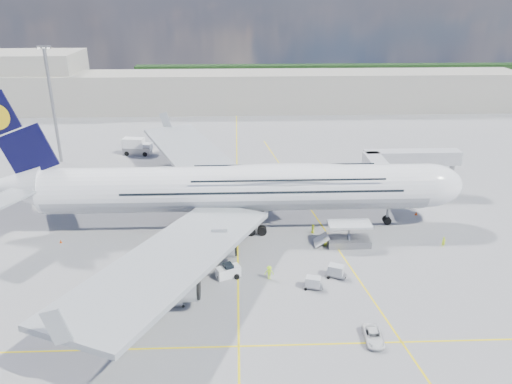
{
  "coord_description": "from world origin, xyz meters",
  "views": [
    {
      "loc": [
        0.18,
        -64.47,
        36.63
      ],
      "look_at": [
        3.0,
        8.0,
        6.91
      ],
      "focal_mm": 35.0,
      "sensor_mm": 36.0,
      "label": 1
    }
  ],
  "objects_px": {
    "airliner": "(239,188)",
    "catering_truck_inner": "(162,181)",
    "dolly_back": "(125,288)",
    "crew_wing": "(191,267)",
    "dolly_nose_near": "(313,282)",
    "service_van": "(373,336)",
    "dolly_nose_far": "(336,271)",
    "cone_wing_left_inner": "(216,182)",
    "dolly_row_b": "(182,262)",
    "cone_wing_right_inner": "(174,252)",
    "jet_bridge": "(399,163)",
    "crew_nose": "(444,242)",
    "cone_wing_left_outer": "(187,171)",
    "dolly_row_c": "(174,298)",
    "dolly_row_a": "(100,284)",
    "crew_loader": "(325,243)",
    "cone_tail": "(61,241)",
    "cargo_loader": "(347,237)",
    "cone_nose": "(416,213)",
    "baggage_tug": "(228,271)",
    "cone_wing_right_outer": "(94,332)",
    "crew_tug": "(269,273)",
    "light_mast": "(53,104)",
    "crew_van": "(313,229)"
  },
  "relations": [
    {
      "from": "airliner",
      "to": "catering_truck_inner",
      "type": "height_order",
      "value": "airliner"
    },
    {
      "from": "dolly_back",
      "to": "crew_wing",
      "type": "distance_m",
      "value": 9.64
    },
    {
      "from": "dolly_nose_near",
      "to": "service_van",
      "type": "xyz_separation_m",
      "value": [
        5.21,
        -10.8,
        -0.28
      ]
    },
    {
      "from": "dolly_nose_far",
      "to": "cone_wing_left_inner",
      "type": "bearing_deg",
      "value": 140.75
    },
    {
      "from": "airliner",
      "to": "service_van",
      "type": "bearing_deg",
      "value": -63.48
    },
    {
      "from": "dolly_row_b",
      "to": "cone_wing_left_inner",
      "type": "distance_m",
      "value": 33.58
    },
    {
      "from": "cone_wing_right_inner",
      "to": "jet_bridge",
      "type": "bearing_deg",
      "value": 26.84
    },
    {
      "from": "dolly_row_b",
      "to": "cone_wing_right_inner",
      "type": "xyz_separation_m",
      "value": [
        -1.74,
        4.45,
        -0.84
      ]
    },
    {
      "from": "crew_nose",
      "to": "cone_wing_left_outer",
      "type": "height_order",
      "value": "crew_nose"
    },
    {
      "from": "dolly_row_c",
      "to": "dolly_row_a",
      "type": "bearing_deg",
      "value": 150.69
    },
    {
      "from": "dolly_row_b",
      "to": "airliner",
      "type": "bearing_deg",
      "value": 74.15
    },
    {
      "from": "service_van",
      "to": "crew_loader",
      "type": "bearing_deg",
      "value": 97.32
    },
    {
      "from": "cone_wing_right_inner",
      "to": "cone_tail",
      "type": "height_order",
      "value": "cone_tail"
    },
    {
      "from": "dolly_row_a",
      "to": "jet_bridge",
      "type": "bearing_deg",
      "value": 46.17
    },
    {
      "from": "cargo_loader",
      "to": "cone_tail",
      "type": "relative_size",
      "value": 15.97
    },
    {
      "from": "dolly_row_b",
      "to": "dolly_back",
      "type": "relative_size",
      "value": 1.0
    },
    {
      "from": "crew_wing",
      "to": "cone_wing_left_inner",
      "type": "height_order",
      "value": "crew_wing"
    },
    {
      "from": "cone_nose",
      "to": "dolly_back",
      "type": "bearing_deg",
      "value": -153.35
    },
    {
      "from": "baggage_tug",
      "to": "crew_loader",
      "type": "bearing_deg",
      "value": 4.72
    },
    {
      "from": "cone_nose",
      "to": "cone_wing_right_outer",
      "type": "bearing_deg",
      "value": -147.29
    },
    {
      "from": "jet_bridge",
      "to": "crew_wing",
      "type": "xyz_separation_m",
      "value": [
        -36.29,
        -25.22,
        -6.06
      ]
    },
    {
      "from": "cargo_loader",
      "to": "cone_nose",
      "type": "bearing_deg",
      "value": 35.84
    },
    {
      "from": "dolly_row_a",
      "to": "cone_nose",
      "type": "height_order",
      "value": "cone_nose"
    },
    {
      "from": "cone_wing_right_inner",
      "to": "dolly_back",
      "type": "bearing_deg",
      "value": -115.03
    },
    {
      "from": "catering_truck_inner",
      "to": "airliner",
      "type": "bearing_deg",
      "value": -53.69
    },
    {
      "from": "crew_tug",
      "to": "cone_wing_left_inner",
      "type": "relative_size",
      "value": 3.51
    },
    {
      "from": "catering_truck_inner",
      "to": "cone_nose",
      "type": "bearing_deg",
      "value": -21.94
    },
    {
      "from": "catering_truck_inner",
      "to": "service_van",
      "type": "relative_size",
      "value": 1.82
    },
    {
      "from": "jet_bridge",
      "to": "cone_wing_left_inner",
      "type": "height_order",
      "value": "jet_bridge"
    },
    {
      "from": "light_mast",
      "to": "dolly_row_b",
      "type": "bearing_deg",
      "value": -56.31
    },
    {
      "from": "baggage_tug",
      "to": "crew_nose",
      "type": "height_order",
      "value": "baggage_tug"
    },
    {
      "from": "service_van",
      "to": "cone_nose",
      "type": "relative_size",
      "value": 6.68
    },
    {
      "from": "cargo_loader",
      "to": "crew_nose",
      "type": "bearing_deg",
      "value": -5.28
    },
    {
      "from": "light_mast",
      "to": "cone_wing_left_outer",
      "type": "xyz_separation_m",
      "value": [
        29.32,
        -8.27,
        -12.93
      ]
    },
    {
      "from": "dolly_back",
      "to": "crew_tug",
      "type": "xyz_separation_m",
      "value": [
        18.71,
        3.28,
        -0.12
      ]
    },
    {
      "from": "crew_wing",
      "to": "cone_tail",
      "type": "height_order",
      "value": "crew_wing"
    },
    {
      "from": "dolly_row_a",
      "to": "cone_wing_left_outer",
      "type": "xyz_separation_m",
      "value": [
        7.62,
        44.16,
        -0.11
      ]
    },
    {
      "from": "dolly_back",
      "to": "crew_nose",
      "type": "relative_size",
      "value": 2.1
    },
    {
      "from": "dolly_back",
      "to": "cone_wing_left_inner",
      "type": "relative_size",
      "value": 6.21
    },
    {
      "from": "crew_van",
      "to": "cone_tail",
      "type": "relative_size",
      "value": 2.87
    },
    {
      "from": "dolly_back",
      "to": "cone_tail",
      "type": "bearing_deg",
      "value": 141.02
    },
    {
      "from": "light_mast",
      "to": "cone_wing_right_outer",
      "type": "relative_size",
      "value": 40.45
    },
    {
      "from": "dolly_nose_near",
      "to": "crew_loader",
      "type": "bearing_deg",
      "value": 89.05
    },
    {
      "from": "crew_nose",
      "to": "cone_wing_left_inner",
      "type": "bearing_deg",
      "value": 134.93
    },
    {
      "from": "dolly_row_a",
      "to": "crew_wing",
      "type": "bearing_deg",
      "value": 30.58
    },
    {
      "from": "dolly_row_a",
      "to": "crew_van",
      "type": "height_order",
      "value": "crew_van"
    },
    {
      "from": "catering_truck_inner",
      "to": "crew_loader",
      "type": "height_order",
      "value": "catering_truck_inner"
    },
    {
      "from": "airliner",
      "to": "crew_wing",
      "type": "xyz_separation_m",
      "value": [
        -6.75,
        -14.28,
        -6.07
      ]
    },
    {
      "from": "crew_wing",
      "to": "crew_tug",
      "type": "distance_m",
      "value": 10.92
    },
    {
      "from": "light_mast",
      "to": "baggage_tug",
      "type": "xyz_separation_m",
      "value": [
        38.69,
        -50.65,
        -12.32
      ]
    }
  ]
}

